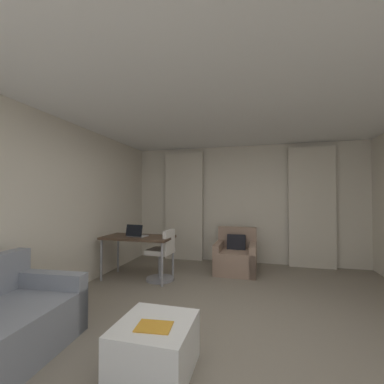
{
  "coord_description": "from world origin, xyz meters",
  "views": [
    {
      "loc": [
        0.28,
        -2.7,
        1.44
      ],
      "look_at": [
        -0.73,
        1.17,
        1.53
      ],
      "focal_mm": 23.35,
      "sensor_mm": 36.0,
      "label": 1
    }
  ],
  "objects_px": {
    "coffee_table": "(155,347)",
    "magazine_open": "(154,327)",
    "desk_chair": "(162,258)",
    "desk": "(138,240)",
    "armchair": "(236,257)",
    "laptop": "(136,234)"
  },
  "relations": [
    {
      "from": "coffee_table",
      "to": "desk",
      "type": "bearing_deg",
      "value": 119.98
    },
    {
      "from": "desk",
      "to": "magazine_open",
      "type": "height_order",
      "value": "desk"
    },
    {
      "from": "coffee_table",
      "to": "magazine_open",
      "type": "relative_size",
      "value": 2.16
    },
    {
      "from": "coffee_table",
      "to": "magazine_open",
      "type": "distance_m",
      "value": 0.23
    },
    {
      "from": "desk_chair",
      "to": "laptop",
      "type": "height_order",
      "value": "laptop"
    },
    {
      "from": "armchair",
      "to": "magazine_open",
      "type": "relative_size",
      "value": 2.77
    },
    {
      "from": "laptop",
      "to": "coffee_table",
      "type": "distance_m",
      "value": 2.5
    },
    {
      "from": "armchair",
      "to": "laptop",
      "type": "relative_size",
      "value": 2.39
    },
    {
      "from": "desk_chair",
      "to": "laptop",
      "type": "xyz_separation_m",
      "value": [
        -0.46,
        -0.07,
        0.4
      ]
    },
    {
      "from": "desk",
      "to": "laptop",
      "type": "relative_size",
      "value": 3.53
    },
    {
      "from": "coffee_table",
      "to": "magazine_open",
      "type": "height_order",
      "value": "magazine_open"
    },
    {
      "from": "armchair",
      "to": "coffee_table",
      "type": "distance_m",
      "value": 3.02
    },
    {
      "from": "armchair",
      "to": "desk_chair",
      "type": "bearing_deg",
      "value": -145.33
    },
    {
      "from": "armchair",
      "to": "desk",
      "type": "distance_m",
      "value": 1.9
    },
    {
      "from": "desk",
      "to": "magazine_open",
      "type": "relative_size",
      "value": 4.09
    },
    {
      "from": "desk",
      "to": "desk_chair",
      "type": "relative_size",
      "value": 1.39
    },
    {
      "from": "desk",
      "to": "laptop",
      "type": "xyz_separation_m",
      "value": [
        -0.01,
        -0.05,
        0.11
      ]
    },
    {
      "from": "desk_chair",
      "to": "coffee_table",
      "type": "xyz_separation_m",
      "value": [
        0.78,
        -2.15,
        -0.19
      ]
    },
    {
      "from": "desk_chair",
      "to": "laptop",
      "type": "distance_m",
      "value": 0.61
    },
    {
      "from": "laptop",
      "to": "desk",
      "type": "bearing_deg",
      "value": 78.9
    },
    {
      "from": "armchair",
      "to": "desk",
      "type": "bearing_deg",
      "value": -152.69
    },
    {
      "from": "magazine_open",
      "to": "laptop",
      "type": "bearing_deg",
      "value": 120.31
    }
  ]
}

